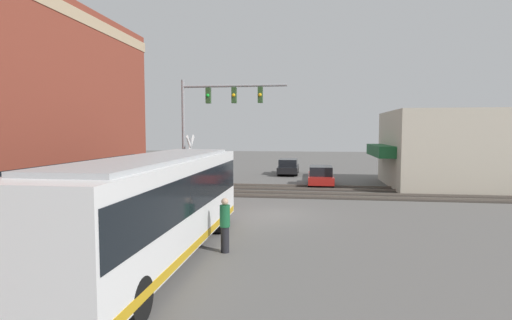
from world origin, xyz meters
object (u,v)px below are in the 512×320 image
Objects in this scene: pedestrian_at_crossing at (203,183)px; pedestrian_near_bus at (225,225)px; crossing_signal at (191,161)px; parked_car_red at (321,176)px; city_bus at (157,203)px; parked_car_black at (288,167)px.

pedestrian_at_crossing reaches higher than pedestrian_near_bus.
crossing_signal is 2.09× the size of pedestrian_near_bus.
pedestrian_at_crossing is at bearing 133.27° from parked_car_red.
crossing_signal is at bearing 23.33° from pedestrian_near_bus.
pedestrian_near_bus is at bearing 168.37° from parked_car_red.
pedestrian_at_crossing reaches higher than parked_car_red.
city_bus is 2.43× the size of parked_car_black.
pedestrian_at_crossing is at bearing 162.80° from parked_car_black.
parked_car_red is at bearing -16.58° from city_bus.
city_bus is 2.53× the size of parked_car_red.
parked_car_black is (14.63, -4.83, -1.62)m from crossing_signal.
city_bus is at bearing 163.42° from parked_car_red.
crossing_signal is 1.65m from pedestrian_at_crossing.
parked_car_black is 2.59× the size of pedestrian_at_crossing.
city_bus is 6.27× the size of pedestrian_at_crossing.
pedestrian_near_bus is at bearing -156.67° from crossing_signal.
city_bus is 25.47m from parked_car_black.
pedestrian_at_crossing is 1.00× the size of pedestrian_near_bus.
parked_car_black is at bearing -18.29° from crossing_signal.
city_bus is at bearing 174.14° from parked_car_black.
parked_car_red is 9.74m from pedestrian_at_crossing.
crossing_signal is 2.08× the size of pedestrian_at_crossing.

